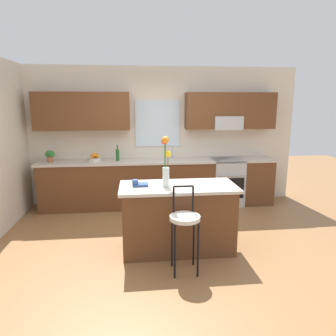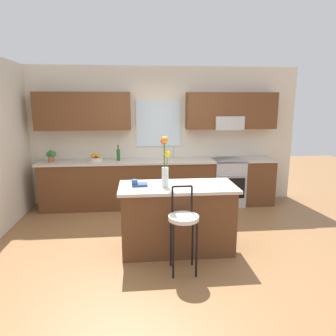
% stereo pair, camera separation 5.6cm
% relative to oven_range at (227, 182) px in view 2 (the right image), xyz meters
% --- Properties ---
extents(ground_plane, '(14.00, 14.00, 0.00)m').
position_rel_oven_range_xyz_m(ground_plane, '(-1.36, -1.68, -0.46)').
color(ground_plane, olive).
extents(back_wall_assembly, '(5.60, 0.50, 2.70)m').
position_rel_oven_range_xyz_m(back_wall_assembly, '(-1.33, 0.31, 1.05)').
color(back_wall_assembly, beige).
rests_on(back_wall_assembly, ground).
extents(counter_run, '(4.56, 0.64, 0.92)m').
position_rel_oven_range_xyz_m(counter_run, '(-1.35, 0.02, 0.01)').
color(counter_run, brown).
rests_on(counter_run, ground).
extents(sink_faucet, '(0.02, 0.13, 0.23)m').
position_rel_oven_range_xyz_m(sink_faucet, '(-1.07, 0.17, 0.60)').
color(sink_faucet, '#B7BABC').
rests_on(sink_faucet, counter_run).
extents(oven_range, '(0.60, 0.64, 0.92)m').
position_rel_oven_range_xyz_m(oven_range, '(0.00, 0.00, 0.00)').
color(oven_range, '#B7BABC').
rests_on(oven_range, ground).
extents(kitchen_island, '(1.56, 0.73, 0.92)m').
position_rel_oven_range_xyz_m(kitchen_island, '(-1.24, -1.88, 0.00)').
color(kitchen_island, brown).
rests_on(kitchen_island, ground).
extents(bar_stool_near, '(0.36, 0.36, 1.04)m').
position_rel_oven_range_xyz_m(bar_stool_near, '(-1.24, -2.46, 0.18)').
color(bar_stool_near, black).
rests_on(bar_stool_near, ground).
extents(flower_vase, '(0.12, 0.14, 0.67)m').
position_rel_oven_range_xyz_m(flower_vase, '(-1.42, -1.94, 0.80)').
color(flower_vase, silver).
rests_on(flower_vase, kitchen_island).
extents(mug_ceramic, '(0.08, 0.08, 0.09)m').
position_rel_oven_range_xyz_m(mug_ceramic, '(-1.82, -1.86, 0.51)').
color(mug_ceramic, '#33518C').
rests_on(mug_ceramic, kitchen_island).
extents(cookbook, '(0.20, 0.15, 0.03)m').
position_rel_oven_range_xyz_m(cookbook, '(-1.74, -1.85, 0.48)').
color(cookbook, navy).
rests_on(cookbook, kitchen_island).
extents(fruit_bowl_oranges, '(0.24, 0.24, 0.16)m').
position_rel_oven_range_xyz_m(fruit_bowl_oranges, '(-2.57, 0.03, 0.52)').
color(fruit_bowl_oranges, silver).
rests_on(fruit_bowl_oranges, counter_run).
extents(bottle_olive_oil, '(0.06, 0.06, 0.30)m').
position_rel_oven_range_xyz_m(bottle_olive_oil, '(-2.14, 0.02, 0.58)').
color(bottle_olive_oil, '#1E5923').
rests_on(bottle_olive_oil, counter_run).
extents(potted_plant_small, '(0.19, 0.13, 0.22)m').
position_rel_oven_range_xyz_m(potted_plant_small, '(-3.39, 0.02, 0.59)').
color(potted_plant_small, '#9E5B3D').
rests_on(potted_plant_small, counter_run).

